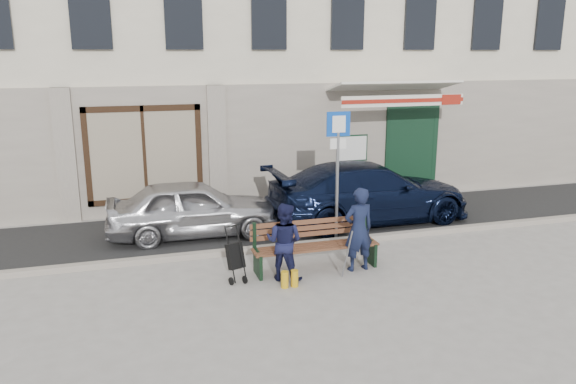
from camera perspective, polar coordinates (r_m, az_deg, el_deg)
name	(u,v)px	position (r m, az deg, el deg)	size (l,w,h in m)	color
ground	(338,272)	(10.60, 5.12, -8.14)	(80.00, 80.00, 0.00)	#9E9991
asphalt_lane	(290,225)	(13.36, 0.23, -3.33)	(60.00, 3.20, 0.01)	#282828
curb	(312,244)	(11.90, 2.46, -5.28)	(60.00, 0.18, 0.12)	#9E9384
building	(240,19)	(17.97, -4.91, 17.11)	(20.00, 8.27, 10.00)	beige
car_silver	(193,208)	(12.59, -9.64, -1.62)	(1.51, 3.74, 1.28)	silver
car_navy	(369,192)	(13.61, 8.20, -0.02)	(2.02, 4.97, 1.44)	black
parking_sign	(338,155)	(11.95, 5.08, 3.81)	(0.52, 0.08, 2.79)	gray
bench	(313,246)	(10.56, 2.58, -5.53)	(2.40, 1.17, 0.98)	brown
man	(359,229)	(10.50, 7.18, -3.78)	(0.58, 0.38, 1.60)	#121933
woman	(284,242)	(10.03, -0.40, -5.07)	(0.69, 0.54, 1.42)	#141637
stroller	(235,257)	(10.10, -5.36, -6.60)	(0.36, 0.46, 1.00)	black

